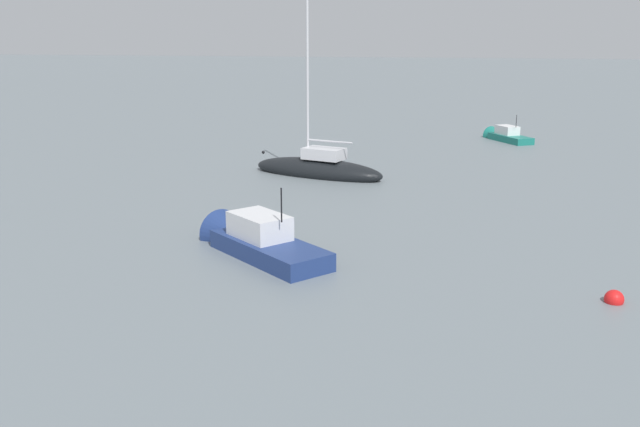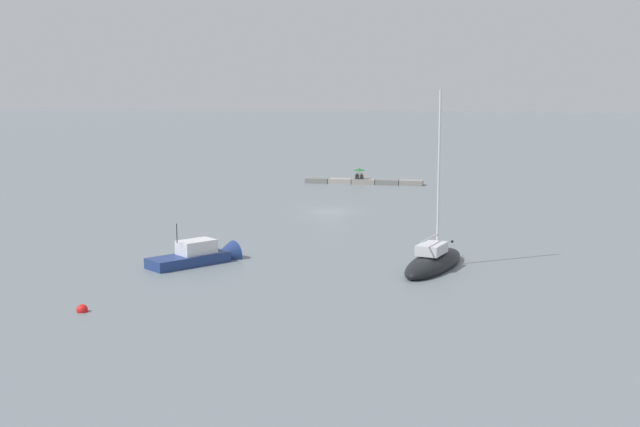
# 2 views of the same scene
# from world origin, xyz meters

# --- Properties ---
(sailboat_black_near) EXTENTS (4.58, 8.92, 12.01)m
(sailboat_black_near) POSITION_xyz_m (-11.08, 22.30, 0.43)
(sailboat_black_near) COLOR black
(sailboat_black_near) RESTS_ON ground_plane
(motorboat_teal_near) EXTENTS (4.95, 4.00, 2.77)m
(motorboat_teal_near) POSITION_xyz_m (-28.89, 33.36, 0.29)
(motorboat_teal_near) COLOR #197266
(motorboat_teal_near) RESTS_ON ground_plane
(motorboat_navy_mid) EXTENTS (5.51, 6.34, 3.63)m
(motorboat_navy_mid) POSITION_xyz_m (4.32, 23.67, 0.38)
(motorboat_navy_mid) COLOR navy
(motorboat_navy_mid) RESTS_ON ground_plane
(mooring_buoy_near) EXTENTS (0.61, 0.61, 0.61)m
(mooring_buoy_near) POSITION_xyz_m (6.53, 36.54, 0.11)
(mooring_buoy_near) COLOR red
(mooring_buoy_near) RESTS_ON ground_plane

